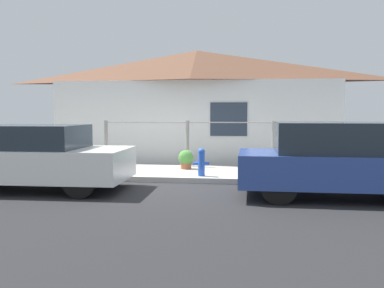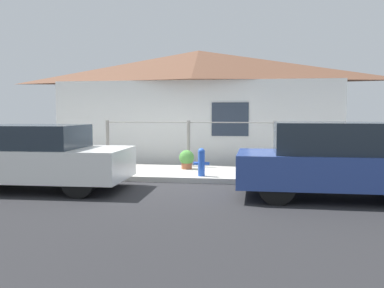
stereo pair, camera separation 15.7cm
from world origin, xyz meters
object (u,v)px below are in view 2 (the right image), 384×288
fire_hydrant (201,161)px  potted_plant_near_hydrant (187,159)px  car_left (39,157)px  car_right (337,161)px

fire_hydrant → potted_plant_near_hydrant: (-0.57, 1.21, -0.08)m
car_left → fire_hydrant: bearing=24.4°
car_left → car_right: car_right is taller
car_left → potted_plant_near_hydrant: bearing=44.3°
car_right → fire_hydrant: bearing=149.9°
car_right → car_left: bearing=179.6°
car_right → potted_plant_near_hydrant: size_ratio=7.57×
car_left → potted_plant_near_hydrant: 3.93m
car_right → fire_hydrant: car_right is taller
car_left → car_right: size_ratio=0.97×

